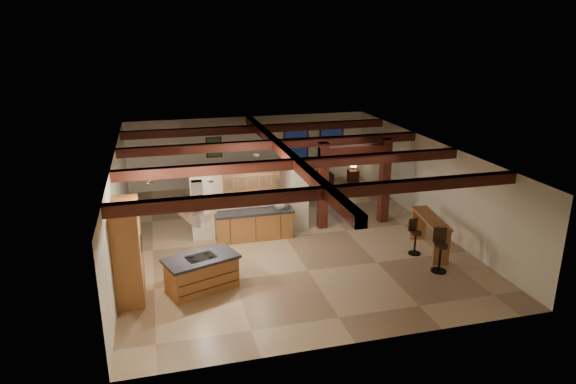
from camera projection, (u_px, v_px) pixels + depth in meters
name	position (u px, v px, depth m)	size (l,w,h in m)	color
ground	(285.00, 237.00, 16.47)	(12.00, 12.00, 0.00)	tan
room_walls	(285.00, 184.00, 15.92)	(12.00, 12.00, 12.00)	white
ceiling_beams	(285.00, 153.00, 15.62)	(10.00, 12.00, 0.28)	#3F170F
timber_posts	(355.00, 174.00, 16.99)	(2.50, 0.30, 2.90)	#3F170F
partition_wall	(251.00, 202.00, 16.35)	(3.80, 0.18, 2.20)	white
pantry_cabinet	(128.00, 251.00, 12.58)	(0.67, 1.60, 2.40)	#9C5332
back_counter	(254.00, 225.00, 16.18)	(2.50, 0.66, 0.94)	#9C5332
upper_display_cabinet	(252.00, 181.00, 15.94)	(1.80, 0.36, 0.95)	#9C5332
range_hood	(199.00, 224.00, 12.67)	(1.10, 1.10, 1.40)	silver
back_windows	(314.00, 146.00, 22.14)	(2.70, 0.07, 1.70)	#3F170F
framed_art	(214.00, 147.00, 21.04)	(0.65, 0.05, 0.85)	#3F170F
recessed_cans	(209.00, 172.00, 13.19)	(3.16, 2.46, 0.03)	silver
kitchen_island	(202.00, 273.00, 13.08)	(2.04, 1.53, 0.91)	#9C5332
dining_table	(261.00, 202.00, 18.83)	(1.61, 0.90, 0.57)	#3B1E0E
sofa	(307.00, 177.00, 21.86)	(2.16, 0.84, 0.63)	black
microwave	(281.00, 205.00, 16.22)	(0.41, 0.28, 0.23)	silver
bar_counter	(430.00, 228.00, 15.21)	(0.83, 2.12, 1.08)	#9C5332
side_table	(353.00, 176.00, 22.17)	(0.42, 0.42, 0.53)	#3F170F
table_lamp	(353.00, 165.00, 22.02)	(0.28, 0.28, 0.33)	black
bar_stool_a	(440.00, 250.00, 14.00)	(0.44, 0.45, 1.22)	black
bar_stool_b	(415.00, 237.00, 15.11)	(0.38, 0.39, 1.06)	black
dining_chairs	(261.00, 192.00, 18.71)	(2.15, 2.15, 1.31)	#3F170F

